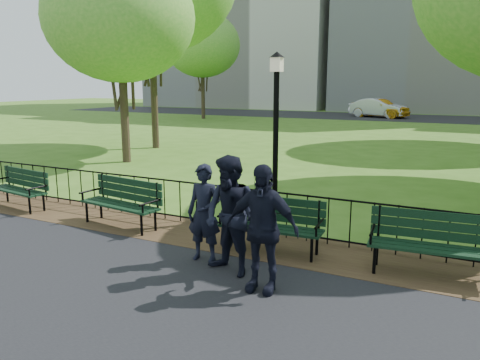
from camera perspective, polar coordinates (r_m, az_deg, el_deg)
The scene contains 16 objects.
ground at distance 7.56m, azimuth -4.27°, elevation -10.89°, with size 120.00×120.00×0.00m, color #3B641A.
dirt_strip at distance 8.79m, azimuth 0.79°, elevation -7.44°, with size 60.00×1.60×0.01m, color #322014.
far_street at distance 41.23m, azimuth 21.71°, elevation 6.99°, with size 70.00×9.00×0.01m, color black.
iron_fence at distance 9.08m, azimuth 2.17°, elevation -3.61°, with size 24.06×0.06×1.00m.
park_bench_main at distance 8.16m, azimuth 1.81°, elevation -4.31°, with size 1.85×0.68×1.03m.
park_bench_left_a at distance 9.87m, azimuth -14.04°, elevation -2.07°, with size 1.92×0.81×1.06m.
park_bench_left_b at distance 12.13m, azimuth -25.18°, elevation -0.47°, with size 1.79×0.75×0.98m.
park_bench_right_a at distance 7.73m, azimuth 22.49°, elevation -6.48°, with size 1.92×0.75×1.06m.
lamppost at distance 10.02m, azimuth 4.38°, elevation 6.13°, with size 0.32×0.32×3.53m.
tree_near_w at distance 17.85m, azimuth -14.46°, elevation 18.59°, with size 5.29×5.29×7.37m.
tree_far_w at distance 38.26m, azimuth -4.63°, elevation 16.11°, with size 5.96×5.96×8.31m.
person_left at distance 7.68m, azimuth -4.37°, elevation -4.04°, with size 0.59×0.39×1.62m, color black.
person_mid at distance 7.08m, azimuth -1.15°, elevation -4.44°, with size 0.90×0.47×1.84m, color black.
person_right at distance 6.55m, azimuth 2.66°, elevation -5.90°, with size 1.07×0.44×1.82m, color black.
taxi at distance 41.15m, azimuth 16.71°, elevation 8.49°, with size 1.96×4.86×1.66m, color gold.
sedan_silver at distance 41.09m, azimuth 16.49°, elevation 8.43°, with size 1.65×4.73×1.56m, color #B0B2B8.
Camera 1 is at (3.61, -5.97, 2.92)m, focal length 35.00 mm.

